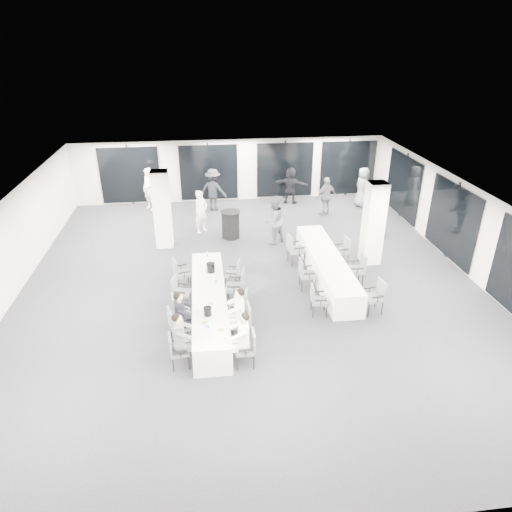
{
  "coord_description": "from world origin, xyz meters",
  "views": [
    {
      "loc": [
        -1.36,
        -12.38,
        7.05
      ],
      "look_at": [
        0.15,
        -0.2,
        1.03
      ],
      "focal_mm": 32.0,
      "sensor_mm": 36.0,
      "label": 1
    }
  ],
  "objects_px": {
    "chair_side_left_mid": "(305,272)",
    "standing_guest_c": "(213,187)",
    "chair_main_left_fourth": "(179,290)",
    "standing_guest_f": "(291,183)",
    "ice_bucket_near": "(208,311)",
    "ice_bucket_far": "(211,268)",
    "standing_guest_d": "(326,194)",
    "chair_main_right_second": "(244,319)",
    "chair_side_right_far": "(343,249)",
    "banquet_table_side": "(326,266)",
    "chair_main_left_near": "(176,349)",
    "standing_guest_g": "(149,186)",
    "cocktail_table": "(231,224)",
    "chair_main_left_second": "(177,323)",
    "chair_side_left_far": "(294,247)",
    "chair_side_right_near": "(376,294)",
    "standing_guest_e": "(363,185)",
    "standing_guest_h": "(379,210)",
    "chair_main_right_mid": "(241,305)",
    "chair_main_left_far": "(180,271)",
    "standing_guest_a": "(201,209)",
    "standing_guest_b": "(274,217)",
    "banquet_table_main": "(209,305)",
    "chair_main_right_fourth": "(238,285)",
    "chair_side_left_near": "(317,298)",
    "chair_main_right_near": "(248,346)",
    "chair_main_left_mid": "(178,307)",
    "chair_main_right_far": "(235,272)"
  },
  "relations": [
    {
      "from": "chair_main_left_far",
      "to": "chair_side_left_far",
      "type": "relative_size",
      "value": 0.93
    },
    {
      "from": "standing_guest_c",
      "to": "standing_guest_g",
      "type": "relative_size",
      "value": 1.0
    },
    {
      "from": "chair_side_right_near",
      "to": "chair_side_left_far",
      "type": "bearing_deg",
      "value": 21.26
    },
    {
      "from": "chair_main_left_far",
      "to": "standing_guest_b",
      "type": "height_order",
      "value": "standing_guest_b"
    },
    {
      "from": "chair_main_right_mid",
      "to": "standing_guest_h",
      "type": "xyz_separation_m",
      "value": [
        5.77,
        5.35,
        0.44
      ]
    },
    {
      "from": "chair_main_left_fourth",
      "to": "chair_main_right_mid",
      "type": "xyz_separation_m",
      "value": [
        1.66,
        -1.01,
        0.02
      ]
    },
    {
      "from": "banquet_table_side",
      "to": "standing_guest_a",
      "type": "relative_size",
      "value": 2.64
    },
    {
      "from": "chair_side_left_mid",
      "to": "standing_guest_c",
      "type": "xyz_separation_m",
      "value": [
        -2.47,
        7.22,
        0.5
      ]
    },
    {
      "from": "chair_main_right_second",
      "to": "chair_side_right_far",
      "type": "bearing_deg",
      "value": -46.39
    },
    {
      "from": "chair_main_right_second",
      "to": "standing_guest_h",
      "type": "relative_size",
      "value": 0.47
    },
    {
      "from": "standing_guest_b",
      "to": "standing_guest_g",
      "type": "distance_m",
      "value": 6.45
    },
    {
      "from": "chair_main_right_mid",
      "to": "standing_guest_e",
      "type": "xyz_separation_m",
      "value": [
        6.23,
        8.5,
        0.45
      ]
    },
    {
      "from": "chair_main_left_mid",
      "to": "standing_guest_g",
      "type": "bearing_deg",
      "value": -176.97
    },
    {
      "from": "banquet_table_main",
      "to": "chair_main_left_second",
      "type": "height_order",
      "value": "chair_main_left_second"
    },
    {
      "from": "chair_main_left_far",
      "to": "ice_bucket_near",
      "type": "height_order",
      "value": "ice_bucket_near"
    },
    {
      "from": "banquet_table_side",
      "to": "chair_side_left_mid",
      "type": "bearing_deg",
      "value": -143.77
    },
    {
      "from": "chair_side_left_near",
      "to": "standing_guest_f",
      "type": "height_order",
      "value": "standing_guest_f"
    },
    {
      "from": "chair_main_left_near",
      "to": "chair_side_left_far",
      "type": "distance_m",
      "value": 6.17
    },
    {
      "from": "chair_main_left_second",
      "to": "standing_guest_h",
      "type": "distance_m",
      "value": 9.59
    },
    {
      "from": "banquet_table_main",
      "to": "chair_side_right_near",
      "type": "height_order",
      "value": "chair_side_right_near"
    },
    {
      "from": "chair_main_left_near",
      "to": "chair_side_left_mid",
      "type": "relative_size",
      "value": 0.9
    },
    {
      "from": "cocktail_table",
      "to": "chair_main_left_second",
      "type": "distance_m",
      "value": 6.67
    },
    {
      "from": "banquet_table_side",
      "to": "chair_main_right_fourth",
      "type": "xyz_separation_m",
      "value": [
        -2.92,
        -1.19,
        0.22
      ]
    },
    {
      "from": "chair_side_left_far",
      "to": "standing_guest_d",
      "type": "bearing_deg",
      "value": 144.19
    },
    {
      "from": "ice_bucket_near",
      "to": "chair_side_left_far",
      "type": "bearing_deg",
      "value": 53.19
    },
    {
      "from": "banquet_table_side",
      "to": "standing_guest_c",
      "type": "height_order",
      "value": "standing_guest_c"
    },
    {
      "from": "chair_main_right_far",
      "to": "standing_guest_a",
      "type": "relative_size",
      "value": 0.46
    },
    {
      "from": "chair_main_right_second",
      "to": "ice_bucket_far",
      "type": "bearing_deg",
      "value": 15.92
    },
    {
      "from": "chair_side_right_near",
      "to": "standing_guest_g",
      "type": "distance_m",
      "value": 11.55
    },
    {
      "from": "chair_main_left_fourth",
      "to": "standing_guest_f",
      "type": "bearing_deg",
      "value": 164.3
    },
    {
      "from": "chair_main_left_far",
      "to": "standing_guest_a",
      "type": "relative_size",
      "value": 0.51
    },
    {
      "from": "chair_main_right_mid",
      "to": "ice_bucket_near",
      "type": "height_order",
      "value": "ice_bucket_near"
    },
    {
      "from": "chair_main_right_second",
      "to": "standing_guest_c",
      "type": "distance_m",
      "value": 9.52
    },
    {
      "from": "ice_bucket_near",
      "to": "ice_bucket_far",
      "type": "relative_size",
      "value": 0.81
    },
    {
      "from": "standing_guest_g",
      "to": "chair_side_left_mid",
      "type": "bearing_deg",
      "value": -8.33
    },
    {
      "from": "chair_main_right_mid",
      "to": "ice_bucket_near",
      "type": "distance_m",
      "value": 1.16
    },
    {
      "from": "chair_main_left_second",
      "to": "chair_side_left_far",
      "type": "bearing_deg",
      "value": 122.27
    },
    {
      "from": "standing_guest_d",
      "to": "chair_main_right_near",
      "type": "bearing_deg",
      "value": 45.14
    },
    {
      "from": "standing_guest_b",
      "to": "standing_guest_g",
      "type": "xyz_separation_m",
      "value": [
        -4.83,
        4.27,
        0.01
      ]
    },
    {
      "from": "ice_bucket_near",
      "to": "chair_side_left_near",
      "type": "bearing_deg",
      "value": 15.74
    },
    {
      "from": "standing_guest_e",
      "to": "standing_guest_g",
      "type": "distance_m",
      "value": 9.42
    },
    {
      "from": "chair_main_left_near",
      "to": "standing_guest_g",
      "type": "relative_size",
      "value": 0.41
    },
    {
      "from": "standing_guest_a",
      "to": "standing_guest_f",
      "type": "distance_m",
      "value": 4.99
    },
    {
      "from": "chair_main_left_far",
      "to": "chair_side_right_far",
      "type": "xyz_separation_m",
      "value": [
        5.42,
        1.05,
        -0.03
      ]
    },
    {
      "from": "ice_bucket_near",
      "to": "standing_guest_d",
      "type": "bearing_deg",
      "value": 57.85
    },
    {
      "from": "chair_main_left_fourth",
      "to": "standing_guest_e",
      "type": "height_order",
      "value": "standing_guest_e"
    },
    {
      "from": "banquet_table_side",
      "to": "standing_guest_f",
      "type": "bearing_deg",
      "value": 88.35
    },
    {
      "from": "standing_guest_b",
      "to": "standing_guest_e",
      "type": "distance_m",
      "value": 5.71
    },
    {
      "from": "chair_main_left_second",
      "to": "chair_main_right_mid",
      "type": "bearing_deg",
      "value": 97.72
    },
    {
      "from": "cocktail_table",
      "to": "standing_guest_d",
      "type": "relative_size",
      "value": 0.57
    }
  ]
}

